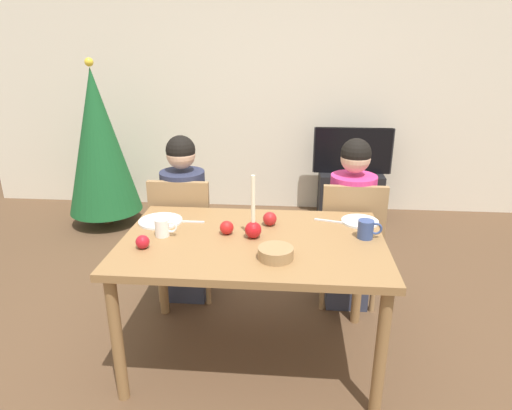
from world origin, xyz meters
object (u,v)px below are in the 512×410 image
Objects in this scene: dining_table at (253,253)px; chair_right at (350,237)px; tv at (353,151)px; candle_centerpiece at (252,225)px; plate_right at (360,221)px; tv_stand at (349,195)px; person_left_child at (185,222)px; plate_left at (161,221)px; person_right_child at (350,227)px; christmas_tree at (99,142)px; chair_left at (184,231)px; mug_right at (366,229)px; apple_by_right_mug at (143,242)px; bowl_walnuts at (276,253)px; mug_left at (163,228)px; apple_by_left_plate at (270,219)px.

dining_table is 0.87m from chair_right.
candle_centerpiece reaches higher than tv.
plate_right is at bearing -95.75° from tv.
chair_right is 1.73m from tv_stand.
person_left_child is 0.48m from plate_left.
person_right_child is 2.61m from christmas_tree.
tv is at bearing 51.72° from chair_left.
chair_left reaches higher than mug_right.
tv is (0.00, 0.00, 0.47)m from tv_stand.
tv_stand is 0.47m from tv.
apple_by_right_mug is (-0.54, -0.18, -0.04)m from candle_centerpiece.
candle_centerpiece is (-0.60, -0.59, 0.31)m from chair_right.
bowl_walnuts is 2.45× the size of apple_by_right_mug.
person_left_child is 0.69m from mug_left.
apple_by_right_mug is at bearing -118.80° from tv.
dining_table is 1.77× the size of tv.
apple_by_left_plate is at bearing 19.53° from mug_left.
person_left_child is 1.72m from christmas_tree.
christmas_tree is 2.79m from plate_right.
person_left_child reaches higher than chair_left.
chair_left reaches higher than mug_left.
chair_right is 0.77× the size of person_right_child.
tv_stand is 0.81× the size of tv.
person_right_child is at bearing 21.03° from plate_left.
chair_left is 1.13m from chair_right.
apple_by_left_plate is at bearing 68.06° from dining_table.
apple_by_left_plate is at bearing -109.03° from tv_stand.
person_left_child is at bearing -128.82° from tv.
plate_right is at bearing -89.59° from chair_right.
person_right_child is (1.13, 0.00, 0.00)m from person_left_child.
chair_right is 7.40× the size of mug_left.
chair_left is at bearing 131.79° from candle_centerpiece.
person_left_child is 6.75× the size of bowl_walnuts.
apple_by_left_plate is 0.72m from apple_by_right_mug.
chair_left reaches higher than bowl_walnuts.
tv_stand is (1.34, 1.69, -0.27)m from chair_left.
apple_by_left_plate is at bearing -44.65° from christmas_tree.
candle_centerpiece is (1.66, -1.90, -0.01)m from christmas_tree.
chair_right is 1.25m from plate_left.
apple_by_left_plate is (0.64, 0.00, 0.03)m from plate_left.
apple_by_left_plate is (-0.52, -0.41, 0.28)m from chair_right.
plate_left is 0.80m from bowl_walnuts.
chair_right is at bearing -96.92° from tv.
mug_right is at bearing -95.18° from tv_stand.
tv_stand is 2.53× the size of plate_left.
candle_centerpiece is 1.62× the size of plate_right.
plate_left is at bearing 162.35° from candle_centerpiece.
plate_left is (-1.36, -2.11, 0.05)m from tv.
person_left_child reaches higher than tv.
tv is 4.55× the size of bowl_walnuts.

